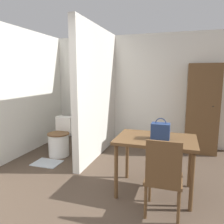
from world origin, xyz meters
TOP-DOWN VIEW (x-y plane):
  - wall_back at (0.00, 3.62)m, footprint 4.83×0.12m
  - wall_left at (-1.97, 1.78)m, footprint 0.12×4.56m
  - partition_wall at (-0.50, 2.56)m, footprint 0.12×2.00m
  - dining_table at (0.78, 1.38)m, footprint 1.04×0.72m
  - wooden_chair at (0.93, 0.88)m, footprint 0.42×0.42m
  - toilet at (-1.21, 2.26)m, footprint 0.43×0.58m
  - handbag at (0.84, 1.36)m, footprint 0.24×0.15m
  - wooden_cabinet at (1.50, 3.31)m, footprint 0.62×0.47m
  - bath_mat at (-1.21, 1.79)m, footprint 0.49×0.38m

SIDE VIEW (x-z plane):
  - bath_mat at x=-1.21m, z-range 0.00..0.01m
  - toilet at x=-1.21m, z-range -0.07..0.68m
  - wooden_chair at x=0.93m, z-range 0.03..0.95m
  - dining_table at x=0.78m, z-range 0.29..1.06m
  - handbag at x=0.84m, z-range 0.74..1.02m
  - wooden_cabinet at x=1.50m, z-range 0.00..1.82m
  - wall_back at x=0.00m, z-range 0.00..2.50m
  - wall_left at x=-1.97m, z-range 0.00..2.50m
  - partition_wall at x=-0.50m, z-range 0.00..2.50m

